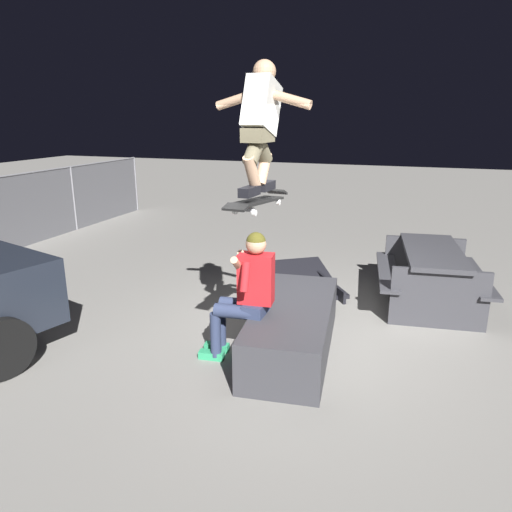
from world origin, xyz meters
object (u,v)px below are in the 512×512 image
at_px(ledge_box_main, 293,328).
at_px(skater_airborne, 260,121).
at_px(kicker_ramp, 301,284).
at_px(person_sitting_on_ledge, 245,290).
at_px(picnic_table_back, 431,268).
at_px(skateboard, 258,201).

height_order(ledge_box_main, skater_airborne, skater_airborne).
bearing_deg(ledge_box_main, skater_airborne, 153.75).
bearing_deg(kicker_ramp, person_sitting_on_ledge, 179.39).
bearing_deg(kicker_ramp, ledge_box_main, -168.57).
height_order(ledge_box_main, picnic_table_back, picnic_table_back).
bearing_deg(person_sitting_on_ledge, ledge_box_main, -50.90).
distance_m(person_sitting_on_ledge, skateboard, 0.96).
relative_size(ledge_box_main, skateboard, 1.93).
xyz_separation_m(skater_airborne, kicker_ramp, (2.35, 0.17, -2.31)).
height_order(person_sitting_on_ledge, skateboard, skateboard).
relative_size(person_sitting_on_ledge, skater_airborne, 1.20).
height_order(ledge_box_main, person_sitting_on_ledge, person_sitting_on_ledge).
distance_m(ledge_box_main, person_sitting_on_ledge, 0.73).
relative_size(skater_airborne, kicker_ramp, 0.73).
bearing_deg(skateboard, ledge_box_main, -24.03).
bearing_deg(picnic_table_back, person_sitting_on_ledge, 141.21).
height_order(person_sitting_on_ledge, picnic_table_back, person_sitting_on_ledge).
relative_size(skateboard, kicker_ramp, 0.67).
bearing_deg(ledge_box_main, person_sitting_on_ledge, 129.10).
relative_size(skateboard, skater_airborne, 0.92).
bearing_deg(person_sitting_on_ledge, picnic_table_back, -38.79).
xyz_separation_m(ledge_box_main, skateboard, (-0.50, 0.22, 1.42)).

